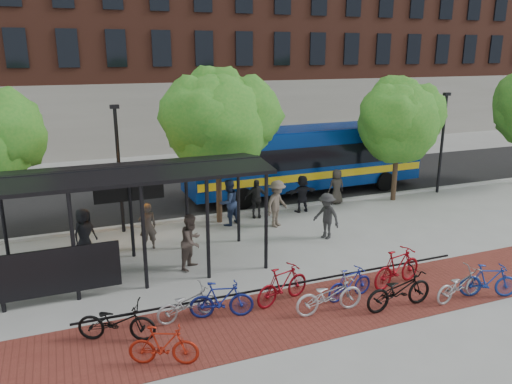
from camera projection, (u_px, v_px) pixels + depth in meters
name	position (u px, v px, depth m)	size (l,w,h in m)	color
ground	(318.00, 238.00, 19.61)	(160.00, 160.00, 0.00)	#9E9E99
asphalt_street	(246.00, 188.00, 26.77)	(160.00, 8.00, 0.01)	black
curb	(277.00, 208.00, 23.18)	(160.00, 0.25, 0.12)	#B7B7B2
brick_strip	(340.00, 305.00, 14.43)	(24.00, 3.00, 0.01)	maroon
bike_rack_rail	(286.00, 299.00, 14.77)	(12.00, 0.05, 0.95)	black
building_brick	(280.00, 17.00, 43.73)	(55.00, 14.00, 20.00)	brown
bus_shelter	(97.00, 187.00, 15.48)	(10.60, 3.07, 3.60)	black
tree_b	(219.00, 118.00, 20.37)	(5.15, 4.20, 6.47)	#382619
tree_c	(400.00, 118.00, 23.68)	(4.66, 3.80, 5.92)	#382619
lamp_post_left	(119.00, 166.00, 19.60)	(0.35, 0.20, 5.12)	black
lamp_post_right	(442.00, 140.00, 25.30)	(0.35, 0.20, 5.12)	black
bus	(306.00, 156.00, 25.49)	(12.58, 3.23, 3.38)	navy
bike_0	(117.00, 321.00, 12.54)	(0.69, 1.99, 1.05)	black
bike_1	(164.00, 345.00, 11.55)	(0.47, 1.66, 1.00)	#991D0D
bike_2	(187.00, 303.00, 13.55)	(0.62, 1.77, 0.93)	gray
bike_3	(222.00, 300.00, 13.61)	(0.50, 1.77, 1.06)	navy
bike_5	(283.00, 284.00, 14.42)	(0.54, 1.90, 1.14)	maroon
bike_6	(329.00, 295.00, 13.87)	(0.71, 2.03, 1.06)	#B6B6B9
bike_7	(350.00, 284.00, 14.67)	(0.46, 1.61, 0.97)	navy
bike_8	(399.00, 290.00, 14.11)	(0.75, 2.16, 1.14)	black
bike_9	(397.00, 267.00, 15.47)	(0.57, 2.02, 1.22)	maroon
bike_10	(459.00, 285.00, 14.60)	(0.64, 1.84, 0.97)	#9B9B9D
bike_11	(489.00, 281.00, 14.78)	(0.49, 1.72, 1.03)	navy
pedestrian_0	(84.00, 233.00, 17.52)	(0.89, 0.58, 1.82)	black
pedestrian_1	(148.00, 226.00, 18.31)	(0.65, 0.42, 1.77)	#453D37
pedestrian_2	(229.00, 202.00, 20.88)	(0.96, 0.75, 1.97)	#222F4F
pedestrian_3	(277.00, 204.00, 20.68)	(1.28, 0.74, 1.98)	brown
pedestrian_4	(256.00, 199.00, 21.86)	(1.01, 0.42, 1.72)	#282828
pedestrian_5	(302.00, 194.00, 22.66)	(1.58, 0.50, 1.70)	black
pedestrian_6	(337.00, 187.00, 23.87)	(0.82, 0.54, 1.69)	#38332C
pedestrian_8	(192.00, 241.00, 16.67)	(0.92, 0.72, 1.90)	#50433B
pedestrian_9	(326.00, 216.00, 19.38)	(1.18, 0.68, 1.83)	#2A2A2A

